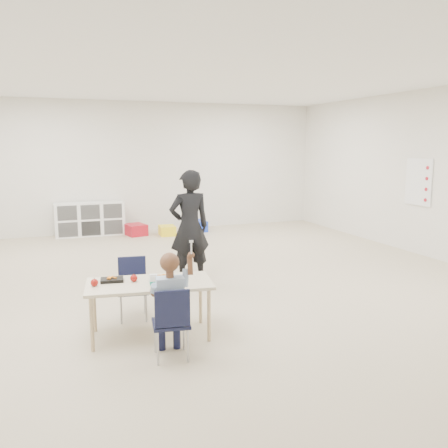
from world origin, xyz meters
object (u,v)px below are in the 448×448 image
object	(u,v)px
cubby_shelf	(90,219)
table	(150,309)
child	(171,301)
chair_near	(171,322)
adult	(189,227)

from	to	relation	value
cubby_shelf	table	bearing A→B (deg)	-89.00
table	child	world-z (taller)	child
chair_near	child	world-z (taller)	child
table	child	distance (m)	0.59
cubby_shelf	adult	world-z (taller)	adult
chair_near	child	distance (m)	0.19
table	chair_near	world-z (taller)	chair_near
cubby_shelf	adult	xyz separation A→B (m)	(0.99, -4.03, 0.42)
chair_near	child	bearing A→B (deg)	0.00
child	adult	world-z (taller)	adult
table	chair_near	xyz separation A→B (m)	(0.08, -0.54, 0.05)
chair_near	adult	bearing A→B (deg)	77.54
adult	chair_near	bearing A→B (deg)	65.24
cubby_shelf	chair_near	bearing A→B (deg)	-88.38
cubby_shelf	adult	bearing A→B (deg)	-76.20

